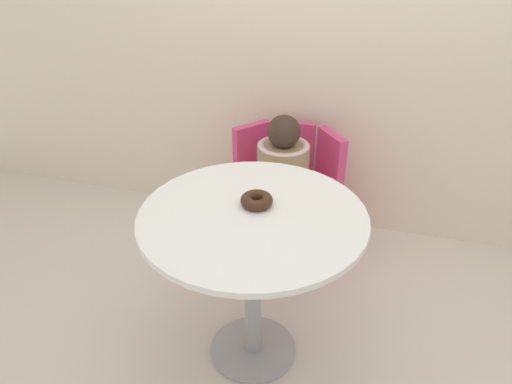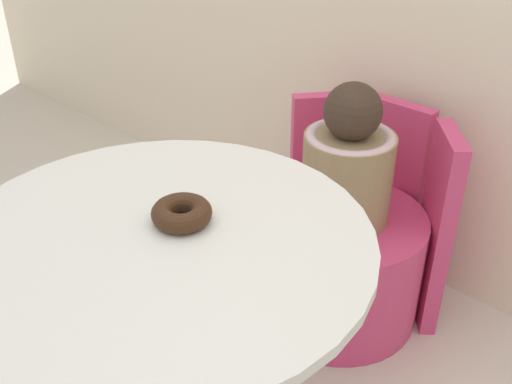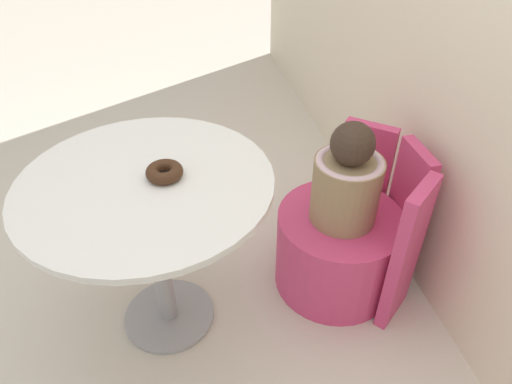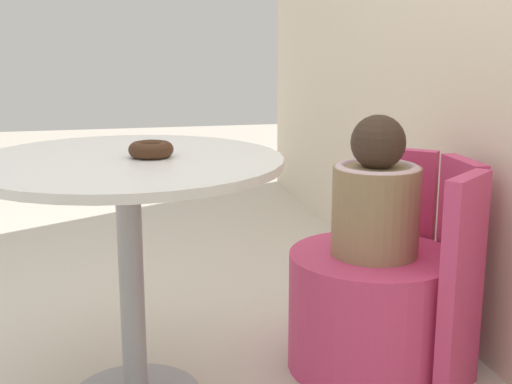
% 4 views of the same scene
% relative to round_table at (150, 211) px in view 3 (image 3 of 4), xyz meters
% --- Properties ---
extents(ground_plane, '(12.00, 12.00, 0.00)m').
position_rel_round_table_xyz_m(ground_plane, '(0.09, 0.04, -0.60)').
color(ground_plane, beige).
extents(round_table, '(0.88, 0.88, 0.73)m').
position_rel_round_table_xyz_m(round_table, '(0.00, 0.00, 0.00)').
color(round_table, '#99999E').
rests_on(round_table, ground_plane).
extents(tub_chair, '(0.54, 0.54, 0.39)m').
position_rel_round_table_xyz_m(tub_chair, '(-0.06, 0.76, -0.41)').
color(tub_chair, '#D13D70').
rests_on(tub_chair, ground_plane).
extents(booth_backrest, '(0.64, 0.23, 0.68)m').
position_rel_round_table_xyz_m(booth_backrest, '(-0.06, 0.99, -0.26)').
color(booth_backrest, '#D13D70').
rests_on(booth_backrest, ground_plane).
extents(child_figure, '(0.27, 0.27, 0.44)m').
position_rel_round_table_xyz_m(child_figure, '(-0.06, 0.76, -0.02)').
color(child_figure, '#937A56').
rests_on(child_figure, tub_chair).
extents(donut, '(0.13, 0.13, 0.04)m').
position_rel_round_table_xyz_m(donut, '(-0.00, 0.07, 0.16)').
color(donut, '#3D2314').
rests_on(donut, round_table).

